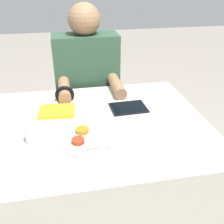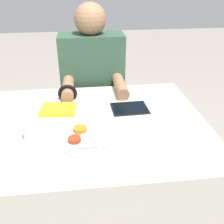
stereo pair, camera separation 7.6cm
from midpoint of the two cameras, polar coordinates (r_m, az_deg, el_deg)
The scene contains 6 objects.
dining_table at distance 1.52m, azimuth -6.48°, elevation -15.22°, with size 1.19×0.88×0.77m.
thali_tray at distance 1.15m, azimuth -6.31°, elevation -5.91°, with size 0.27×0.27×0.03m.
red_notebook at distance 1.40m, azimuth -13.43°, elevation 0.09°, with size 0.19×0.15×0.02m.
tablet_device at distance 1.41m, azimuth 2.04°, elevation 0.93°, with size 0.20×0.15×0.01m.
person_diner at distance 1.88m, azimuth -6.35°, elevation 1.96°, with size 0.42×0.48×1.26m.
drinking_glass at distance 1.18m, azimuth -18.65°, elevation -4.58°, with size 0.07×0.07×0.09m.
Camera 1 is at (-0.08, -1.09, 1.43)m, focal length 42.00 mm.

